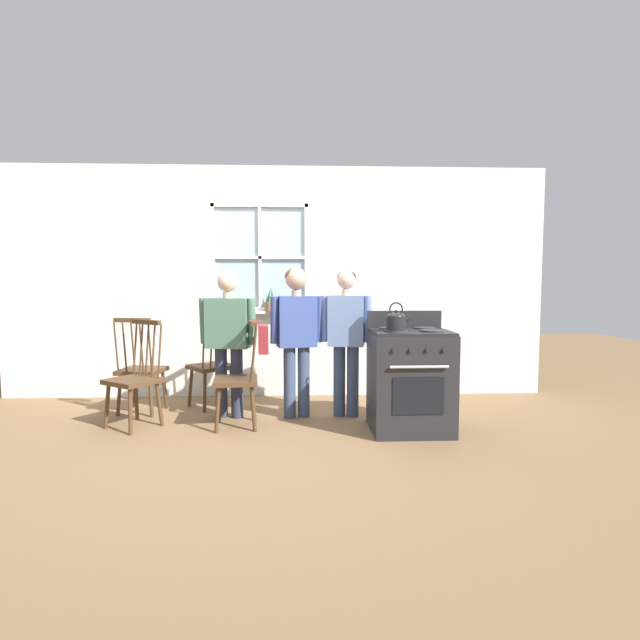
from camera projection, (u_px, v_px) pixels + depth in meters
ground_plane at (269, 430)px, 4.60m from camera, size 16.00×16.00×0.00m
wall_back at (276, 284)px, 5.89m from camera, size 6.40×0.16×2.70m
chair_by_window at (238, 380)px, 4.67m from camera, size 0.44×0.45×1.00m
chair_near_wall at (135, 380)px, 4.67m from camera, size 0.57×0.57×1.00m
chair_center_cluster at (212, 366)px, 5.40m from camera, size 0.58×0.57×1.00m
chair_near_stove at (141, 370)px, 5.16m from camera, size 0.48×0.47×1.00m
person_elderly_left at (228, 329)px, 4.96m from camera, size 0.59×0.29×1.46m
person_teen_center at (296, 326)px, 4.96m from camera, size 0.54×0.29×1.50m
person_adult_right at (346, 330)px, 4.99m from camera, size 0.52×0.28×1.48m
stove at (410, 379)px, 4.55m from camera, size 0.71×0.68×1.08m
kettle at (396, 320)px, 4.37m from camera, size 0.21×0.17×0.25m
potted_plant at (271, 304)px, 5.82m from camera, size 0.14×0.14×0.27m
handbag at (263, 339)px, 4.68m from camera, size 0.20×0.23×0.31m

